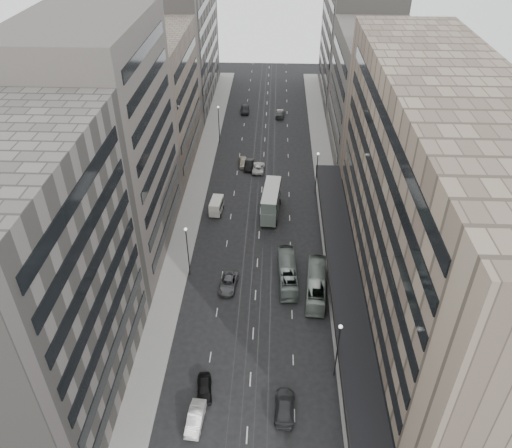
% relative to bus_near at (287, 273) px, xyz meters
% --- Properties ---
extents(ground, '(220.00, 220.00, 0.00)m').
position_rel_bus_near_xyz_m(ground, '(-4.40, -11.31, -1.41)').
color(ground, black).
rests_on(ground, ground).
extents(sidewalk_right, '(4.00, 125.00, 0.15)m').
position_rel_bus_near_xyz_m(sidewalk_right, '(7.60, 26.19, -1.34)').
color(sidewalk_right, gray).
rests_on(sidewalk_right, ground).
extents(sidewalk_left, '(4.00, 125.00, 0.15)m').
position_rel_bus_near_xyz_m(sidewalk_left, '(-16.40, 26.19, -1.34)').
color(sidewalk_left, gray).
rests_on(sidewalk_left, ground).
extents(department_store, '(19.20, 60.00, 30.00)m').
position_rel_bus_near_xyz_m(department_store, '(17.05, -3.31, 13.53)').
color(department_store, gray).
rests_on(department_store, ground).
extents(building_right_mid, '(15.00, 28.00, 24.00)m').
position_rel_bus_near_xyz_m(building_right_mid, '(17.10, 40.69, 10.59)').
color(building_right_mid, '#554F49').
rests_on(building_right_mid, ground).
extents(building_right_far, '(15.00, 32.00, 28.00)m').
position_rel_bus_near_xyz_m(building_right_far, '(17.10, 70.69, 12.59)').
color(building_right_far, '#68635D').
rests_on(building_right_far, ground).
extents(building_left_a, '(15.00, 28.00, 30.00)m').
position_rel_bus_near_xyz_m(building_left_a, '(-25.90, -19.31, 13.59)').
color(building_left_a, '#68635D').
rests_on(building_left_a, ground).
extents(building_left_b, '(15.00, 26.00, 34.00)m').
position_rel_bus_near_xyz_m(building_left_b, '(-25.90, 7.69, 15.59)').
color(building_left_b, '#554F49').
rests_on(building_left_b, ground).
extents(building_left_c, '(15.00, 28.00, 25.00)m').
position_rel_bus_near_xyz_m(building_left_c, '(-25.90, 34.69, 11.09)').
color(building_left_c, '#6D6155').
rests_on(building_left_c, ground).
extents(building_left_d, '(15.00, 38.00, 28.00)m').
position_rel_bus_near_xyz_m(building_left_d, '(-25.90, 67.69, 12.59)').
color(building_left_d, '#68635D').
rests_on(building_left_d, ground).
extents(lamp_right_near, '(0.44, 0.44, 8.32)m').
position_rel_bus_near_xyz_m(lamp_right_near, '(5.30, -16.31, 3.79)').
color(lamp_right_near, '#262628').
rests_on(lamp_right_near, ground).
extents(lamp_right_far, '(0.44, 0.44, 8.32)m').
position_rel_bus_near_xyz_m(lamp_right_far, '(5.30, 23.69, 3.79)').
color(lamp_right_far, '#262628').
rests_on(lamp_right_far, ground).
extents(lamp_left_near, '(0.44, 0.44, 8.32)m').
position_rel_bus_near_xyz_m(lamp_left_near, '(-14.10, 0.69, 3.79)').
color(lamp_left_near, '#262628').
rests_on(lamp_left_near, ground).
extents(lamp_left_far, '(0.44, 0.44, 8.32)m').
position_rel_bus_near_xyz_m(lamp_left_far, '(-14.10, 43.69, 3.79)').
color(lamp_left_far, '#262628').
rests_on(lamp_left_far, ground).
extents(bus_near, '(2.85, 10.24, 2.82)m').
position_rel_bus_near_xyz_m(bus_near, '(0.00, 0.00, 0.00)').
color(bus_near, gray).
rests_on(bus_near, ground).
extents(bus_far, '(3.30, 10.72, 2.94)m').
position_rel_bus_near_xyz_m(bus_far, '(3.93, -2.37, 0.06)').
color(bus_far, '#919C92').
rests_on(bus_far, ground).
extents(double_decker, '(3.44, 9.25, 4.95)m').
position_rel_bus_near_xyz_m(double_decker, '(-2.62, 16.75, 1.26)').
color(double_decker, slate).
rests_on(double_decker, ground).
extents(panel_van, '(2.32, 4.22, 2.56)m').
position_rel_bus_near_xyz_m(panel_van, '(-11.91, 16.81, -0.00)').
color(panel_van, beige).
rests_on(panel_van, ground).
extents(sedan_0, '(2.14, 4.24, 1.38)m').
position_rel_bus_near_xyz_m(sedan_0, '(-9.46, -19.23, -0.72)').
color(sedan_0, black).
rests_on(sedan_0, ground).
extents(sedan_1, '(1.89, 4.61, 1.49)m').
position_rel_bus_near_xyz_m(sedan_1, '(-9.92, -23.07, -0.67)').
color(sedan_1, silver).
rests_on(sedan_1, ground).
extents(sedan_2, '(2.72, 5.13, 1.37)m').
position_rel_bus_near_xyz_m(sedan_2, '(-8.29, -1.86, -0.73)').
color(sedan_2, '#535355').
rests_on(sedan_2, ground).
extents(sedan_3, '(2.34, 5.32, 1.52)m').
position_rel_bus_near_xyz_m(sedan_3, '(-0.50, -21.28, -0.65)').
color(sedan_3, '#2B2B2E').
rests_on(sedan_3, ground).
extents(sedan_4, '(2.10, 4.34, 1.43)m').
position_rel_bus_near_xyz_m(sedan_4, '(-8.42, 33.80, -0.70)').
color(sedan_4, '#B5AC96').
rests_on(sedan_4, ground).
extents(sedan_5, '(1.81, 4.57, 1.48)m').
position_rel_bus_near_xyz_m(sedan_5, '(-7.20, 32.69, -0.67)').
color(sedan_5, black).
rests_on(sedan_5, ground).
extents(sedan_6, '(2.47, 4.99, 1.36)m').
position_rel_bus_near_xyz_m(sedan_6, '(-5.29, 31.81, -0.73)').
color(sedan_6, silver).
rests_on(sedan_6, ground).
extents(sedan_7, '(2.42, 5.17, 1.46)m').
position_rel_bus_near_xyz_m(sedan_7, '(-1.12, 58.40, -0.68)').
color(sedan_7, '#4E4E50').
rests_on(sedan_7, ground).
extents(sedan_8, '(2.21, 5.02, 1.68)m').
position_rel_bus_near_xyz_m(sedan_8, '(-9.63, 60.40, -0.57)').
color(sedan_8, '#252528').
rests_on(sedan_8, ground).
extents(sedan_9, '(1.64, 4.21, 1.37)m').
position_rel_bus_near_xyz_m(sedan_9, '(-1.16, 58.90, -0.73)').
color(sedan_9, beige).
rests_on(sedan_9, ground).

